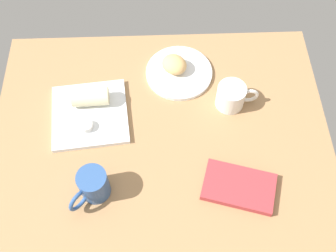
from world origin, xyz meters
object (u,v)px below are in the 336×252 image
square_plate (91,114)px  coffee_mug (94,185)px  breakfast_wrap (91,97)px  book_stack (240,187)px  second_mug (233,96)px  round_plate (180,73)px  sauce_cup (87,126)px  scone_pastry (175,64)px

square_plate → coffee_mug: (-3.22, 27.08, 4.54)cm
breakfast_wrap → book_stack: size_ratio=0.50×
coffee_mug → second_mug: (-44.11, -30.38, -0.96)cm
round_plate → second_mug: (-16.78, 13.13, 3.68)cm
sauce_cup → scone_pastry: bearing=-142.2°
scone_pastry → coffee_mug: (25.65, 44.47, 1.15)cm
round_plate → coffee_mug: bearing=57.9°
book_stack → second_mug: bearing=-91.8°
book_stack → square_plate: bearing=-30.6°
square_plate → coffee_mug: 27.65cm
sauce_cup → breakfast_wrap: breakfast_wrap is taller
breakfast_wrap → sauce_cup: bearing=171.1°
sauce_cup → second_mug: 48.79cm
scone_pastry → square_plate: bearing=31.1°
breakfast_wrap → scone_pastry: bearing=-67.8°
square_plate → book_stack: 53.87cm
sauce_cup → second_mug: bearing=-169.6°
square_plate → sauce_cup: 5.89cm
coffee_mug → square_plate: bearing=-83.2°
square_plate → second_mug: second_mug is taller
round_plate → breakfast_wrap: bearing=21.8°
square_plate → second_mug: (-47.33, -3.29, 3.58)cm
round_plate → sauce_cup: bearing=35.1°
square_plate → sauce_cup: bearing=83.5°
coffee_mug → second_mug: bearing=-145.4°
round_plate → coffee_mug: 51.59cm
square_plate → book_stack: size_ratio=1.03×
coffee_mug → second_mug: size_ratio=0.87×
round_plate → scone_pastry: size_ratio=2.60×
sauce_cup → coffee_mug: coffee_mug is taller
breakfast_wrap → second_mug: (-46.83, 1.13, -0.29)cm
coffee_mug → breakfast_wrap: bearing=-85.1°
breakfast_wrap → coffee_mug: bearing=-177.4°
second_mug → square_plate: bearing=4.0°
round_plate → square_plate: square_plate is taller
square_plate → breakfast_wrap: (-0.50, -4.42, 3.87)cm
square_plate → coffee_mug: bearing=96.8°
scone_pastry → square_plate: scone_pastry is taller
scone_pastry → coffee_mug: bearing=60.0°
sauce_cup → breakfast_wrap: 10.19cm
square_plate → book_stack: bearing=149.4°
round_plate → breakfast_wrap: size_ratio=1.95×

